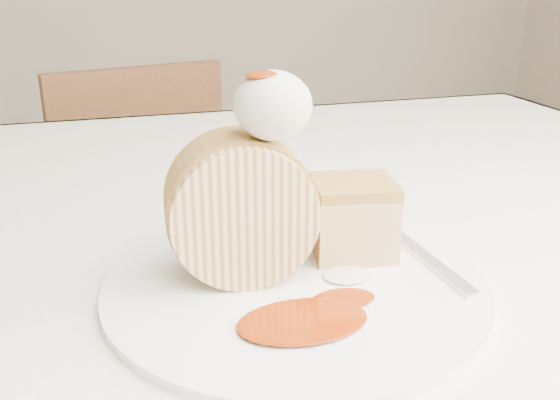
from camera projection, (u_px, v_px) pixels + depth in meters
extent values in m
cube|color=white|center=(193.00, 224.00, 0.67)|extent=(1.40, 0.90, 0.04)
cube|color=white|center=(158.00, 192.00, 1.11)|extent=(1.40, 0.01, 0.28)
cylinder|color=brown|center=(471.00, 291.00, 1.30)|extent=(0.06, 0.06, 0.71)
cube|color=brown|center=(126.00, 224.00, 1.56)|extent=(0.46, 0.46, 0.04)
cube|color=brown|center=(142.00, 159.00, 1.35)|extent=(0.37, 0.13, 0.39)
cylinder|color=brown|center=(168.00, 257.00, 1.84)|extent=(0.03, 0.03, 0.37)
cylinder|color=brown|center=(56.00, 284.00, 1.68)|extent=(0.03, 0.03, 0.37)
cylinder|color=brown|center=(215.00, 305.00, 1.58)|extent=(0.03, 0.03, 0.37)
cylinder|color=brown|center=(87.00, 342.00, 1.43)|extent=(0.03, 0.03, 0.37)
cylinder|color=white|center=(296.00, 284.00, 0.49)|extent=(0.35, 0.35, 0.01)
cylinder|color=beige|center=(241.00, 209.00, 0.48)|extent=(0.12, 0.07, 0.11)
cube|color=#AC7E41|center=(353.00, 222.00, 0.53)|extent=(0.08, 0.07, 0.06)
ellipsoid|color=silver|center=(273.00, 105.00, 0.45)|extent=(0.06, 0.06, 0.05)
ellipsoid|color=maroon|center=(265.00, 66.00, 0.44)|extent=(0.03, 0.02, 0.01)
cube|color=silver|center=(428.00, 260.00, 0.52)|extent=(0.03, 0.18, 0.00)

